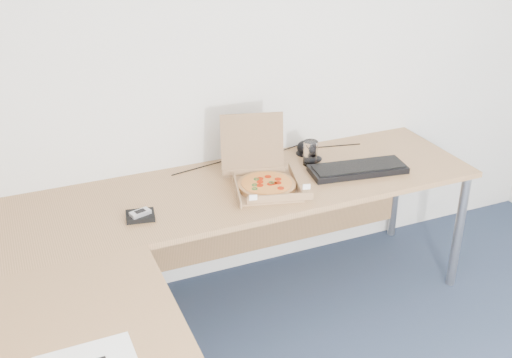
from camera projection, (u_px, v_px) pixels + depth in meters
name	position (u px, v px, depth m)	size (l,w,h in m)	color
desk	(204.00, 248.00, 2.67)	(2.50, 2.20, 0.73)	#A67749
pizza_box	(265.00, 180.00, 3.10)	(0.32, 0.38, 0.33)	#99714B
drinking_glass	(310.00, 153.00, 3.33)	(0.08, 0.08, 0.13)	silver
keyboard	(358.00, 169.00, 3.27)	(0.51, 0.18, 0.03)	black
mouse	(312.00, 160.00, 3.37)	(0.11, 0.07, 0.04)	black
wallet	(140.00, 216.00, 2.84)	(0.13, 0.11, 0.02)	black
phone	(140.00, 213.00, 2.82)	(0.09, 0.05, 0.02)	#B2B5BA
dome_speaker	(305.00, 147.00, 3.47)	(0.10, 0.10, 0.08)	black
cable_bundle	(264.00, 157.00, 3.45)	(0.54, 0.04, 0.01)	black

